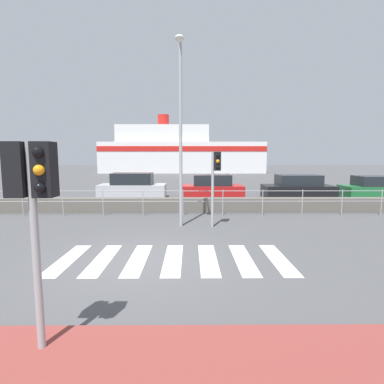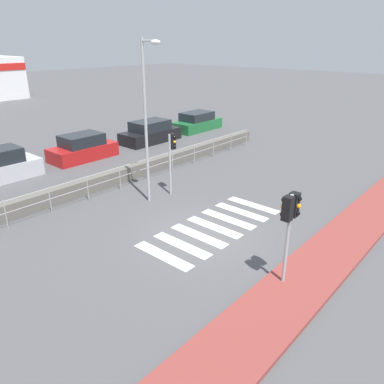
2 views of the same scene
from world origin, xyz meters
The scene contains 11 objects.
ground_plane centered at (0.00, 0.00, 0.00)m, with size 160.00×160.00×0.00m, color #4C4C4F.
sidewalk_brick centered at (0.00, -4.10, 0.06)m, with size 24.00×1.80×0.12m.
crosswalk centered at (0.76, 0.00, 0.00)m, with size 5.85×2.40×0.01m.
seawall centered at (0.00, 6.58, 0.33)m, with size 25.58×0.55×0.66m.
harbor_fence centered at (0.00, 5.71, 0.76)m, with size 23.06×0.04×1.16m.
traffic_light_near centered at (-0.76, -3.70, 2.21)m, with size 0.58×0.41×2.80m.
traffic_light_far centered at (2.14, 3.51, 2.05)m, with size 0.34×0.32×2.79m.
streetlamp centered at (0.86, 3.54, 4.08)m, with size 0.32×1.01×6.68m.
parked_car_red centered at (2.59, 11.32, 0.63)m, with size 3.86×1.85×1.48m.
parked_car_black centered at (8.02, 11.32, 0.63)m, with size 4.29×1.89×1.47m.
parked_car_green centered at (12.97, 11.32, 0.59)m, with size 4.12×1.88×1.40m.
Camera 2 is at (-9.26, -7.68, 6.53)m, focal length 35.00 mm.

